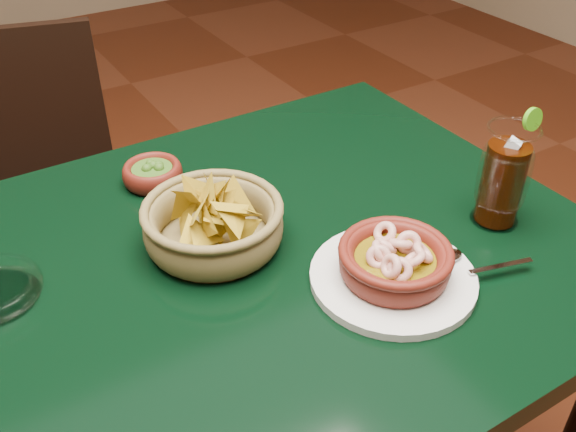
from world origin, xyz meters
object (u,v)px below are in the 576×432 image
dining_table (201,325)px  cola_drink (503,177)px  dining_chair (37,209)px  chip_basket (213,223)px  shrimp_plate (395,265)px

dining_table → cola_drink: cola_drink is taller
dining_chair → cola_drink: 1.06m
dining_table → chip_basket: chip_basket is taller
shrimp_plate → chip_basket: chip_basket is taller
dining_table → cola_drink: 0.50m
dining_table → shrimp_plate: bearing=-34.7°
shrimp_plate → cola_drink: 0.23m
cola_drink → dining_chair: bearing=123.7°
chip_basket → cola_drink: bearing=-23.6°
dining_chair → shrimp_plate: bearing=-69.1°
dining_table → cola_drink: (0.45, -0.13, 0.18)m
dining_chair → shrimp_plate: size_ratio=2.94×
cola_drink → chip_basket: bearing=156.4°
dining_table → cola_drink: bearing=-15.7°
chip_basket → shrimp_plate: bearing=-49.8°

